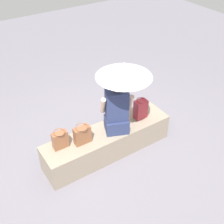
# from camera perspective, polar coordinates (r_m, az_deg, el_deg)

# --- Properties ---
(ground_plane) EXTENTS (14.00, 14.00, 0.00)m
(ground_plane) POSITION_cam_1_polar(r_m,az_deg,el_deg) (4.73, -0.83, -7.74)
(ground_plane) COLOR slate
(stone_bench) EXTENTS (2.07, 0.51, 0.44)m
(stone_bench) POSITION_cam_1_polar(r_m,az_deg,el_deg) (4.58, -0.85, -5.80)
(stone_bench) COLOR gray
(stone_bench) RESTS_ON ground
(person_seated) EXTENTS (0.51, 0.39, 0.90)m
(person_seated) POSITION_cam_1_polar(r_m,az_deg,el_deg) (4.21, 0.92, 0.51)
(person_seated) COLOR navy
(person_seated) RESTS_ON stone_bench
(parasol) EXTENTS (0.78, 0.78, 1.12)m
(parasol) POSITION_cam_1_polar(r_m,az_deg,el_deg) (3.90, 2.38, 8.07)
(parasol) COLOR #B7B7BC
(parasol) RESTS_ON stone_bench
(handbag_black) EXTENTS (0.20, 0.15, 0.34)m
(handbag_black) POSITION_cam_1_polar(r_m,az_deg,el_deg) (4.62, 5.65, 0.58)
(handbag_black) COLOR #B2333D
(handbag_black) RESTS_ON stone_bench
(tote_bag_canvas) EXTENTS (0.24, 0.18, 0.29)m
(tote_bag_canvas) POSITION_cam_1_polar(r_m,az_deg,el_deg) (4.17, -5.84, -4.46)
(tote_bag_canvas) COLOR brown
(tote_bag_canvas) RESTS_ON stone_bench
(shoulder_bag_spare) EXTENTS (0.22, 0.17, 0.28)m
(shoulder_bag_spare) POSITION_cam_1_polar(r_m,az_deg,el_deg) (4.14, -10.11, -5.34)
(shoulder_bag_spare) COLOR brown
(shoulder_bag_spare) RESTS_ON stone_bench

